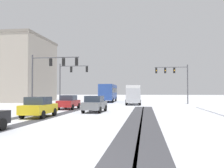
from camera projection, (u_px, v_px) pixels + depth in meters
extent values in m
plane|color=silver|center=(29.00, 162.00, 7.31)|extent=(300.00, 300.00, 0.00)
cube|color=#424247|center=(135.00, 117.00, 19.90)|extent=(1.12, 28.70, 0.01)
cube|color=#424247|center=(149.00, 118.00, 19.77)|extent=(1.17, 28.70, 0.01)
cube|color=#424247|center=(25.00, 116.00, 21.10)|extent=(1.01, 28.70, 0.01)
cube|color=#424247|center=(52.00, 116.00, 20.81)|extent=(1.09, 28.70, 0.01)
cylinder|color=#47474C|center=(60.00, 84.00, 40.55)|extent=(0.18, 0.18, 6.50)
cylinder|color=#47474C|center=(74.00, 66.00, 40.27)|extent=(4.66, 0.24, 0.12)
cube|color=black|center=(71.00, 70.00, 40.33)|extent=(0.33, 0.25, 0.90)
sphere|color=black|center=(72.00, 68.00, 40.50)|extent=(0.20, 0.20, 0.20)
sphere|color=orange|center=(72.00, 70.00, 40.49)|extent=(0.20, 0.20, 0.20)
sphere|color=black|center=(72.00, 71.00, 40.48)|extent=(0.20, 0.20, 0.20)
cube|color=black|center=(87.00, 69.00, 39.93)|extent=(0.33, 0.25, 0.90)
sphere|color=black|center=(87.00, 67.00, 40.09)|extent=(0.20, 0.20, 0.20)
sphere|color=orange|center=(87.00, 69.00, 40.08)|extent=(0.20, 0.20, 0.20)
sphere|color=black|center=(87.00, 71.00, 40.07)|extent=(0.20, 0.20, 0.20)
cylinder|color=#47474C|center=(32.00, 82.00, 30.64)|extent=(0.18, 0.18, 6.50)
cylinder|color=#47474C|center=(55.00, 58.00, 30.25)|extent=(5.85, 0.31, 0.12)
cube|color=black|center=(51.00, 62.00, 30.33)|extent=(0.33, 0.25, 0.90)
sphere|color=black|center=(51.00, 60.00, 30.50)|extent=(0.20, 0.20, 0.20)
sphere|color=orange|center=(51.00, 62.00, 30.49)|extent=(0.20, 0.20, 0.20)
sphere|color=black|center=(51.00, 65.00, 30.48)|extent=(0.20, 0.20, 0.20)
cube|color=black|center=(64.00, 62.00, 30.07)|extent=(0.33, 0.25, 0.90)
sphere|color=black|center=(64.00, 60.00, 30.23)|extent=(0.20, 0.20, 0.20)
sphere|color=orange|center=(64.00, 62.00, 30.22)|extent=(0.20, 0.20, 0.20)
sphere|color=black|center=(64.00, 65.00, 30.22)|extent=(0.20, 0.20, 0.20)
cube|color=black|center=(77.00, 62.00, 29.80)|extent=(0.33, 0.25, 0.90)
sphere|color=black|center=(77.00, 59.00, 29.97)|extent=(0.20, 0.20, 0.20)
sphere|color=orange|center=(77.00, 62.00, 29.96)|extent=(0.20, 0.20, 0.20)
sphere|color=black|center=(77.00, 64.00, 29.95)|extent=(0.20, 0.20, 0.20)
cylinder|color=#47474C|center=(188.00, 84.00, 41.82)|extent=(0.18, 0.18, 6.50)
cylinder|color=#47474C|center=(171.00, 67.00, 42.25)|extent=(5.38, 0.15, 0.12)
cube|color=black|center=(174.00, 70.00, 42.16)|extent=(0.32, 0.24, 0.90)
sphere|color=black|center=(174.00, 69.00, 42.01)|extent=(0.20, 0.20, 0.20)
sphere|color=orange|center=(174.00, 70.00, 42.00)|extent=(0.20, 0.20, 0.20)
sphere|color=black|center=(174.00, 72.00, 41.99)|extent=(0.20, 0.20, 0.20)
cube|color=black|center=(165.00, 71.00, 42.35)|extent=(0.32, 0.24, 0.90)
sphere|color=black|center=(165.00, 69.00, 42.20)|extent=(0.20, 0.20, 0.20)
sphere|color=orange|center=(165.00, 70.00, 42.19)|extent=(0.20, 0.20, 0.20)
sphere|color=black|center=(165.00, 72.00, 42.18)|extent=(0.20, 0.20, 0.20)
cube|color=black|center=(156.00, 71.00, 42.53)|extent=(0.32, 0.24, 0.90)
sphere|color=black|center=(156.00, 69.00, 42.38)|extent=(0.20, 0.20, 0.20)
sphere|color=orange|center=(156.00, 71.00, 42.37)|extent=(0.20, 0.20, 0.20)
sphere|color=black|center=(156.00, 72.00, 42.37)|extent=(0.20, 0.20, 0.20)
cube|color=red|center=(69.00, 103.00, 29.35)|extent=(1.72, 4.11, 0.70)
cube|color=#2D3847|center=(68.00, 98.00, 29.22)|extent=(1.57, 1.91, 0.60)
cylinder|color=black|center=(66.00, 106.00, 30.71)|extent=(0.22, 0.64, 0.64)
cylinder|color=black|center=(79.00, 106.00, 30.49)|extent=(0.22, 0.64, 0.64)
cylinder|color=black|center=(58.00, 107.00, 28.19)|extent=(0.22, 0.64, 0.64)
cylinder|color=black|center=(72.00, 107.00, 27.97)|extent=(0.22, 0.64, 0.64)
cube|color=slate|center=(95.00, 105.00, 24.99)|extent=(1.89, 4.17, 0.70)
cube|color=#2D3847|center=(94.00, 99.00, 24.86)|extent=(1.65, 1.97, 0.60)
cylinder|color=black|center=(90.00, 108.00, 26.37)|extent=(0.25, 0.65, 0.64)
cylinder|color=black|center=(105.00, 108.00, 26.09)|extent=(0.25, 0.65, 0.64)
cylinder|color=black|center=(83.00, 110.00, 23.87)|extent=(0.25, 0.65, 0.64)
cylinder|color=black|center=(100.00, 110.00, 23.59)|extent=(0.25, 0.65, 0.64)
cube|color=yellow|center=(39.00, 109.00, 20.15)|extent=(1.77, 4.13, 0.70)
cube|color=#2D3847|center=(38.00, 101.00, 20.02)|extent=(1.59, 1.92, 0.60)
cylinder|color=black|center=(36.00, 112.00, 21.50)|extent=(0.23, 0.64, 0.64)
cylinder|color=black|center=(54.00, 112.00, 21.31)|extent=(0.23, 0.64, 0.64)
cylinder|color=black|center=(22.00, 115.00, 18.97)|extent=(0.23, 0.64, 0.64)
cylinder|color=black|center=(43.00, 115.00, 18.79)|extent=(0.23, 0.64, 0.64)
cylinder|color=black|center=(2.00, 125.00, 13.20)|extent=(0.24, 0.65, 0.64)
cube|color=#284793|center=(108.00, 92.00, 49.83)|extent=(2.90, 11.08, 2.90)
cube|color=#283342|center=(108.00, 90.00, 49.84)|extent=(2.91, 10.21, 0.90)
cylinder|color=black|center=(113.00, 100.00, 45.84)|extent=(0.33, 0.97, 0.96)
cylinder|color=black|center=(100.00, 100.00, 46.07)|extent=(0.33, 0.97, 0.96)
cylinder|color=black|center=(116.00, 99.00, 52.96)|extent=(0.33, 0.97, 0.96)
cylinder|color=black|center=(105.00, 99.00, 53.18)|extent=(0.33, 0.97, 0.96)
cube|color=#B7BABF|center=(133.00, 95.00, 37.28)|extent=(2.20, 2.29, 2.10)
cube|color=silver|center=(133.00, 94.00, 40.97)|extent=(2.43, 5.29, 2.60)
cylinder|color=black|center=(140.00, 102.00, 37.60)|extent=(0.32, 0.85, 0.84)
cylinder|color=black|center=(126.00, 102.00, 37.77)|extent=(0.32, 0.85, 0.84)
cylinder|color=black|center=(139.00, 101.00, 42.27)|extent=(0.32, 0.85, 0.84)
cylinder|color=black|center=(127.00, 101.00, 42.44)|extent=(0.32, 0.85, 0.84)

